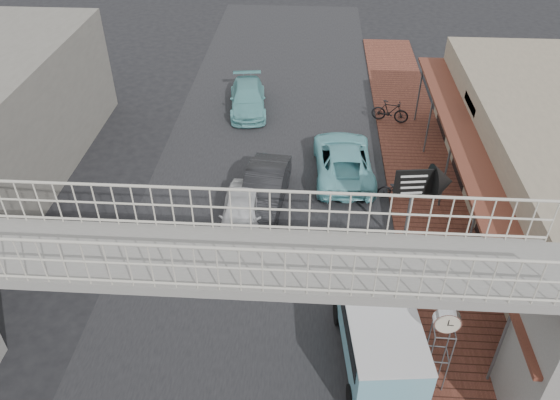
# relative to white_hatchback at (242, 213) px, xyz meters

# --- Properties ---
(ground) EXTENTS (120.00, 120.00, 0.00)m
(ground) POSITION_rel_white_hatchback_xyz_m (0.73, -3.27, -0.66)
(ground) COLOR black
(ground) RESTS_ON ground
(road_strip) EXTENTS (10.00, 60.00, 0.01)m
(road_strip) POSITION_rel_white_hatchback_xyz_m (0.73, -3.27, -0.65)
(road_strip) COLOR black
(road_strip) RESTS_ON ground
(sidewalk) EXTENTS (3.00, 40.00, 0.10)m
(sidewalk) POSITION_rel_white_hatchback_xyz_m (7.23, -0.27, -0.61)
(sidewalk) COLOR brown
(sidewalk) RESTS_ON ground
(footbridge) EXTENTS (16.40, 2.40, 6.34)m
(footbridge) POSITION_rel_white_hatchback_xyz_m (0.73, -7.27, 2.52)
(footbridge) COLOR gray
(footbridge) RESTS_ON ground
(white_hatchback) EXTENTS (1.57, 3.86, 1.31)m
(white_hatchback) POSITION_rel_white_hatchback_xyz_m (0.00, 0.00, 0.00)
(white_hatchback) COLOR silver
(white_hatchback) RESTS_ON ground
(dark_sedan) EXTENTS (1.96, 4.50, 1.44)m
(dark_sedan) POSITION_rel_white_hatchback_xyz_m (0.73, 1.52, 0.06)
(dark_sedan) COLOR black
(dark_sedan) RESTS_ON ground
(angkot_curb) EXTENTS (2.61, 5.23, 1.42)m
(angkot_curb) POSITION_rel_white_hatchback_xyz_m (3.89, 3.86, 0.06)
(angkot_curb) COLOR #7BCED6
(angkot_curb) RESTS_ON ground
(angkot_far) EXTENTS (2.28, 4.54, 1.26)m
(angkot_far) POSITION_rel_white_hatchback_xyz_m (-0.81, 9.50, -0.02)
(angkot_far) COLOR #6CB8BB
(angkot_far) RESTS_ON ground
(angkot_van) EXTENTS (2.36, 4.47, 2.11)m
(angkot_van) POSITION_rel_white_hatchback_xyz_m (4.54, -5.85, 0.68)
(angkot_van) COLOR black
(angkot_van) RESTS_ON ground
(motorcycle_near) EXTENTS (1.73, 0.80, 0.88)m
(motorcycle_near) POSITION_rel_white_hatchback_xyz_m (6.03, 2.18, -0.12)
(motorcycle_near) COLOR black
(motorcycle_near) RESTS_ON sidewalk
(motorcycle_far) EXTENTS (1.89, 0.96, 1.09)m
(motorcycle_far) POSITION_rel_white_hatchback_xyz_m (6.33, 8.52, -0.01)
(motorcycle_far) COLOR black
(motorcycle_far) RESTS_ON sidewalk
(street_clock) EXTENTS (0.71, 0.57, 2.87)m
(street_clock) POSITION_rel_white_hatchback_xyz_m (6.03, -6.46, 1.83)
(street_clock) COLOR #59595B
(street_clock) RESTS_ON sidewalk
(arrow_sign) EXTENTS (2.02, 1.31, 3.41)m
(arrow_sign) POSITION_rel_white_hatchback_xyz_m (6.76, -0.72, 2.20)
(arrow_sign) COLOR #59595B
(arrow_sign) RESTS_ON sidewalk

